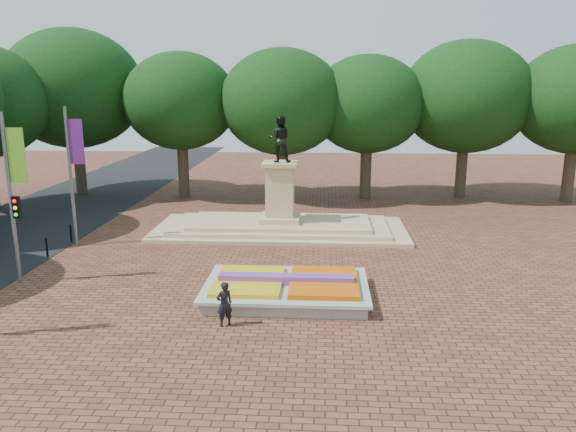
# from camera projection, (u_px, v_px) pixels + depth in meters

# --- Properties ---
(ground) EXTENTS (90.00, 90.00, 0.00)m
(ground) POSITION_uv_depth(u_px,v_px,m) (266.00, 279.00, 23.76)
(ground) COLOR brown
(ground) RESTS_ON ground
(flower_bed) EXTENTS (6.30, 4.30, 0.91)m
(flower_bed) POSITION_uv_depth(u_px,v_px,m) (287.00, 288.00, 21.67)
(flower_bed) COLOR gray
(flower_bed) RESTS_ON ground
(monument) EXTENTS (14.00, 6.00, 6.40)m
(monument) POSITION_uv_depth(u_px,v_px,m) (280.00, 216.00, 31.33)
(monument) COLOR tan
(monument) RESTS_ON ground
(tree_row_back) EXTENTS (44.80, 8.80, 10.43)m
(tree_row_back) POSITION_uv_depth(u_px,v_px,m) (324.00, 104.00, 39.57)
(tree_row_back) COLOR #392B1F
(tree_row_back) RESTS_ON ground
(banner_poles) EXTENTS (0.88, 11.17, 7.00)m
(banner_poles) POSITION_uv_depth(u_px,v_px,m) (9.00, 192.00, 22.22)
(banner_poles) COLOR slate
(banner_poles) RESTS_ON ground
(bollard_row) EXTENTS (0.12, 13.12, 0.98)m
(bollard_row) POSITION_uv_depth(u_px,v_px,m) (1.00, 274.00, 22.84)
(bollard_row) COLOR black
(bollard_row) RESTS_ON ground
(pedestrian) EXTENTS (0.69, 0.63, 1.58)m
(pedestrian) POSITION_uv_depth(u_px,v_px,m) (224.00, 304.00, 19.02)
(pedestrian) COLOR black
(pedestrian) RESTS_ON ground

